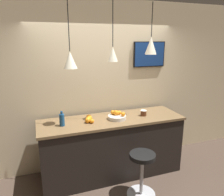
# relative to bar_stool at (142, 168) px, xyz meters

# --- Properties ---
(back_wall) EXTENTS (8.00, 0.06, 2.90)m
(back_wall) POSITION_rel_bar_stool_xyz_m (-0.22, 1.14, 1.00)
(back_wall) COLOR beige
(back_wall) RESTS_ON ground_plane
(service_counter) EXTENTS (2.36, 0.72, 1.00)m
(service_counter) POSITION_rel_bar_stool_xyz_m (-0.22, 0.67, 0.05)
(service_counter) COLOR black
(service_counter) RESTS_ON ground_plane
(bar_stool) EXTENTS (0.42, 0.42, 0.68)m
(bar_stool) POSITION_rel_bar_stool_xyz_m (0.00, 0.00, 0.00)
(bar_stool) COLOR #B7B7BC
(bar_stool) RESTS_ON ground_plane
(fruit_bowl) EXTENTS (0.29, 0.29, 0.14)m
(fruit_bowl) POSITION_rel_bar_stool_xyz_m (-0.15, 0.64, 0.60)
(fruit_bowl) COLOR beige
(fruit_bowl) RESTS_ON service_counter
(orange_pile) EXTENTS (0.14, 0.24, 0.09)m
(orange_pile) POSITION_rel_bar_stool_xyz_m (-0.61, 0.67, 0.59)
(orange_pile) COLOR orange
(orange_pile) RESTS_ON service_counter
(juice_bottle) EXTENTS (0.08, 0.08, 0.23)m
(juice_bottle) POSITION_rel_bar_stool_xyz_m (-1.03, 0.63, 0.65)
(juice_bottle) COLOR navy
(juice_bottle) RESTS_ON service_counter
(spread_jar) EXTENTS (0.10, 0.10, 0.10)m
(spread_jar) POSITION_rel_bar_stool_xyz_m (0.33, 0.63, 0.60)
(spread_jar) COLOR #562D19
(spread_jar) RESTS_ON service_counter
(pendant_lamp_left) EXTENTS (0.19, 0.19, 0.95)m
(pendant_lamp_left) POSITION_rel_bar_stool_xyz_m (-0.86, 0.63, 1.52)
(pendant_lamp_left) COLOR black
(pendant_lamp_middle) EXTENTS (0.15, 0.15, 0.87)m
(pendant_lamp_middle) POSITION_rel_bar_stool_xyz_m (-0.22, 0.63, 1.59)
(pendant_lamp_middle) COLOR black
(pendant_lamp_right) EXTENTS (0.18, 0.18, 0.78)m
(pendant_lamp_right) POSITION_rel_bar_stool_xyz_m (0.41, 0.63, 1.71)
(pendant_lamp_right) COLOR black
(mounted_tv) EXTENTS (0.61, 0.04, 0.45)m
(mounted_tv) POSITION_rel_bar_stool_xyz_m (0.64, 1.08, 1.54)
(mounted_tv) COLOR black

